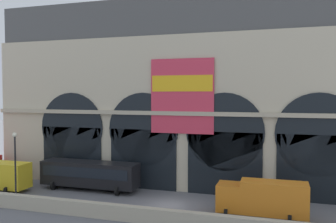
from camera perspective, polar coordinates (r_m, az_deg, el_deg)
name	(u,v)px	position (r m, az deg, el deg)	size (l,w,h in m)	color
ground_plane	(168,205)	(35.14, 0.07, -14.61)	(200.00, 200.00, 0.00)	slate
quay_parapet_wall	(150,216)	(30.47, -2.82, -16.12)	(90.00, 0.70, 1.26)	#B2A891
station_building	(188,96)	(40.66, 3.21, 2.46)	(46.80, 5.20, 21.22)	beige
bus_midwest	(90,174)	(40.94, -12.28, -9.59)	(11.00, 3.25, 3.10)	black
box_truck_mideast	(263,198)	(32.41, 14.77, -13.07)	(7.50, 2.91, 3.12)	orange
street_lamp_quayside	(15,159)	(37.16, -23.00, -6.88)	(0.44, 0.44, 6.90)	black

